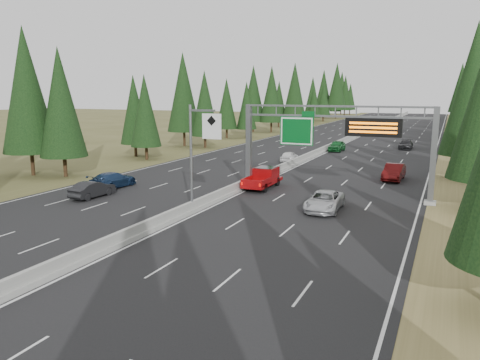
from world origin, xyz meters
name	(u,v)px	position (x,y,z in m)	size (l,w,h in m)	color
road	(345,143)	(0.00, 80.00, 0.04)	(32.00, 260.00, 0.08)	black
shoulder_right	(452,147)	(17.80, 80.00, 0.03)	(3.60, 260.00, 0.06)	olive
shoulder_left	(254,139)	(-17.80, 80.00, 0.03)	(3.60, 260.00, 0.06)	#494822
median_barrier	(345,140)	(0.00, 80.00, 0.41)	(0.70, 260.00, 0.85)	gray
sign_gantry	(342,137)	(8.92, 34.88, 5.27)	(16.75, 0.98, 7.80)	slate
hov_sign_pole	(198,151)	(0.58, 24.97, 4.72)	(2.80, 0.50, 8.00)	slate
tree_row_left	(192,91)	(-21.92, 63.31, 9.19)	(12.11, 241.33, 18.97)	black
silver_minivan	(324,201)	(8.89, 29.71, 0.80)	(2.39, 5.18, 1.44)	#BABBBF
red_pickup	(264,176)	(1.50, 36.09, 1.11)	(2.04, 5.72, 1.86)	black
car_ahead_green	(337,146)	(1.59, 66.61, 0.90)	(1.93, 4.79, 1.63)	#145B25
car_ahead_dkred	(394,172)	(12.30, 45.00, 0.91)	(1.75, 5.02, 1.65)	#500B0B
car_ahead_dkgrey	(406,144)	(11.00, 73.87, 0.79)	(2.00, 4.93, 1.43)	black
car_ahead_white	(394,127)	(4.99, 111.99, 0.80)	(2.38, 5.17, 1.44)	white
car_ahead_far	(382,125)	(1.50, 118.37, 0.74)	(1.56, 3.89, 1.32)	black
car_onc_near	(92,189)	(-10.36, 25.97, 0.79)	(1.50, 4.30, 1.42)	black
car_onc_blue	(113,180)	(-11.45, 30.00, 0.83)	(2.11, 5.19, 1.51)	#162B4D
car_onc_white	(289,157)	(-1.50, 52.76, 0.78)	(1.65, 4.09, 1.39)	white
car_onc_far	(299,129)	(-13.88, 97.49, 0.79)	(2.37, 5.14, 1.43)	black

